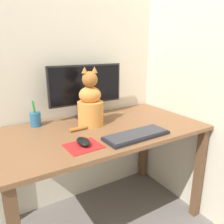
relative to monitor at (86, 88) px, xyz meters
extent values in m
plane|color=slate|center=(-0.01, -0.26, -0.95)|extent=(12.00, 12.00, 0.00)
cube|color=beige|center=(-0.01, 0.13, 0.30)|extent=(7.00, 0.04, 2.50)
cube|color=beige|center=(0.68, -0.26, 0.30)|extent=(0.04, 7.00, 2.50)
cube|color=brown|center=(-0.01, -0.26, -0.24)|extent=(1.30, 0.71, 0.02)
cube|color=brown|center=(0.61, -0.57, -0.60)|extent=(0.05, 0.05, 0.70)
cube|color=brown|center=(-0.62, 0.06, -0.60)|extent=(0.05, 0.05, 0.70)
cube|color=brown|center=(0.61, 0.06, -0.60)|extent=(0.05, 0.05, 0.70)
cylinder|color=black|center=(0.00, 0.00, -0.22)|extent=(0.17, 0.17, 0.01)
cylinder|color=black|center=(0.00, 0.00, -0.17)|extent=(0.04, 0.04, 0.10)
cube|color=black|center=(0.00, 0.00, 0.02)|extent=(0.56, 0.02, 0.28)
cube|color=black|center=(0.00, -0.01, 0.02)|extent=(0.54, 0.00, 0.26)
cube|color=black|center=(0.09, -0.49, -0.21)|extent=(0.40, 0.16, 0.02)
cube|color=#333338|center=(0.09, -0.49, -0.20)|extent=(0.39, 0.14, 0.01)
cube|color=red|center=(-0.23, -0.45, -0.22)|extent=(0.19, 0.17, 0.00)
ellipsoid|color=black|center=(-0.23, -0.44, -0.20)|extent=(0.06, 0.11, 0.04)
cylinder|color=#D6893D|center=(-0.05, -0.16, -0.14)|extent=(0.21, 0.21, 0.16)
ellipsoid|color=#D6893D|center=(-0.05, -0.16, -0.02)|extent=(0.17, 0.16, 0.11)
sphere|color=#A36028|center=(-0.05, -0.17, 0.09)|extent=(0.13, 0.13, 0.10)
cone|color=#A36028|center=(-0.08, -0.16, 0.15)|extent=(0.05, 0.05, 0.04)
cone|color=#A36028|center=(-0.02, -0.18, 0.15)|extent=(0.05, 0.05, 0.04)
cylinder|color=#A36028|center=(-0.11, -0.22, -0.21)|extent=(0.22, 0.04, 0.02)
cylinder|color=#286089|center=(-0.37, 0.01, -0.18)|extent=(0.07, 0.07, 0.09)
cylinder|color=green|center=(-0.37, -0.01, -0.12)|extent=(0.02, 0.01, 0.14)
cylinder|color=red|center=(-0.37, 0.00, -0.12)|extent=(0.03, 0.01, 0.14)
cylinder|color=green|center=(-0.38, -0.01, -0.12)|extent=(0.01, 0.01, 0.14)
camera|label=1|loc=(-0.65, -1.44, 0.28)|focal=35.00mm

